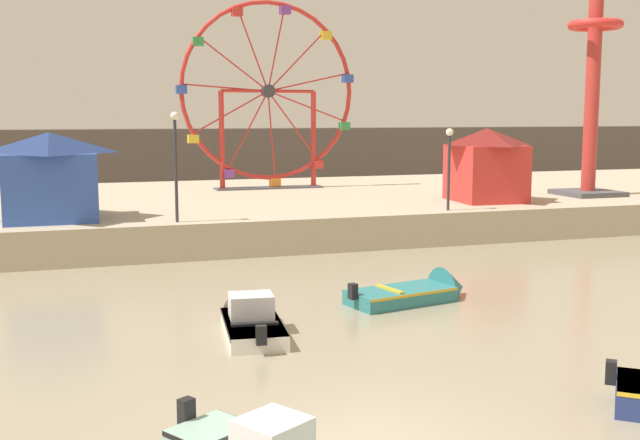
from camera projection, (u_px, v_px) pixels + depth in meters
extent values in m
cube|color=#B7A88E|center=(165.00, 212.00, 37.91)|extent=(110.00, 19.20, 1.40)
cube|color=#564C47|center=(130.00, 159.00, 56.43)|extent=(140.00, 3.00, 4.40)
cube|color=black|center=(611.00, 372.00, 14.57)|extent=(0.31, 0.31, 0.44)
cube|color=teal|center=(400.00, 296.00, 22.54)|extent=(3.32, 2.06, 0.43)
cube|color=gold|center=(400.00, 290.00, 22.52)|extent=(3.29, 2.08, 0.08)
cone|color=teal|center=(452.00, 288.00, 23.52)|extent=(1.12, 1.52, 1.37)
cube|color=black|center=(353.00, 291.00, 21.68)|extent=(0.25, 0.28, 0.44)
cube|color=gold|center=(390.00, 289.00, 22.32)|extent=(0.42, 1.23, 0.06)
cube|color=black|center=(186.00, 412.00, 12.68)|extent=(0.31, 0.29, 0.44)
cube|color=silver|center=(272.00, 435.00, 11.39)|extent=(1.25, 1.24, 0.51)
cube|color=black|center=(238.00, 436.00, 11.90)|extent=(0.93, 0.64, 0.06)
cube|color=silver|center=(253.00, 329.00, 19.16)|extent=(1.70, 3.20, 0.38)
cube|color=black|center=(253.00, 323.00, 19.14)|extent=(1.72, 3.17, 0.08)
cone|color=silver|center=(245.00, 310.00, 21.04)|extent=(1.38, 0.99, 1.29)
cube|color=black|center=(261.00, 335.00, 17.54)|extent=(0.26, 0.23, 0.44)
cube|color=silver|center=(251.00, 306.00, 19.47)|extent=(1.18, 1.04, 0.59)
cube|color=black|center=(255.00, 324.00, 18.76)|extent=(1.16, 0.29, 0.06)
torus|color=red|center=(268.00, 91.00, 42.02)|extent=(9.62, 0.24, 9.62)
cylinder|color=#38383D|center=(268.00, 91.00, 42.02)|extent=(0.70, 0.50, 0.70)
cylinder|color=red|center=(253.00, 49.00, 41.47)|extent=(1.73, 0.08, 4.42)
cube|color=red|center=(237.00, 12.00, 40.95)|extent=(0.56, 0.48, 0.44)
cylinder|color=red|center=(233.00, 64.00, 41.25)|extent=(3.81, 0.08, 2.86)
cube|color=#33934C|center=(198.00, 42.00, 40.51)|extent=(0.56, 0.48, 0.44)
cylinder|color=red|center=(225.00, 88.00, 41.27)|extent=(4.68, 0.08, 0.40)
cube|color=#3356B7|center=(181.00, 89.00, 40.56)|extent=(0.56, 0.48, 0.44)
cylinder|color=red|center=(231.00, 112.00, 41.53)|extent=(4.15, 0.08, 2.33)
cube|color=yellow|center=(193.00, 139.00, 41.09)|extent=(0.56, 0.48, 0.44)
cylinder|color=red|center=(248.00, 130.00, 41.95)|extent=(2.30, 0.08, 4.16)
cube|color=purple|center=(229.00, 173.00, 41.92)|extent=(0.56, 0.48, 0.44)
cylinder|color=red|center=(272.00, 134.00, 42.39)|extent=(0.43, 0.08, 4.68)
cube|color=orange|center=(275.00, 182.00, 42.79)|extent=(0.56, 0.48, 0.44)
cylinder|color=red|center=(293.00, 126.00, 42.71)|extent=(2.89, 0.08, 3.79)
cube|color=red|center=(318.00, 164.00, 43.43)|extent=(0.56, 0.48, 0.44)
cylinder|color=red|center=(307.00, 106.00, 42.81)|extent=(4.43, 0.08, 1.70)
cube|color=#33934C|center=(344.00, 126.00, 43.64)|extent=(0.56, 0.48, 0.44)
cylinder|color=red|center=(308.00, 82.00, 42.66)|extent=(4.60, 0.08, 1.09)
cube|color=#3356B7|center=(347.00, 79.00, 43.34)|extent=(0.56, 0.48, 0.44)
cylinder|color=red|center=(297.00, 60.00, 42.30)|extent=(3.36, 0.08, 3.38)
cube|color=yellow|center=(326.00, 35.00, 42.63)|extent=(0.56, 0.48, 0.44)
cylinder|color=red|center=(276.00, 48.00, 41.86)|extent=(1.06, 0.08, 4.60)
cube|color=purple|center=(285.00, 10.00, 41.74)|extent=(0.56, 0.48, 0.44)
cylinder|color=red|center=(222.00, 141.00, 41.57)|extent=(0.28, 0.28, 5.29)
cylinder|color=red|center=(313.00, 140.00, 43.17)|extent=(0.28, 0.28, 5.29)
cylinder|color=red|center=(268.00, 91.00, 42.02)|extent=(5.16, 0.18, 0.18)
cube|color=#4C4C51|center=(269.00, 188.00, 42.72)|extent=(5.96, 1.20, 0.08)
cylinder|color=#BC332D|center=(595.00, 36.00, 38.05)|extent=(0.70, 0.70, 15.73)
torus|color=red|center=(595.00, 25.00, 37.98)|extent=(2.64, 2.64, 0.44)
cube|color=#4C4C51|center=(588.00, 193.00, 39.09)|extent=(2.80, 2.80, 0.24)
cube|color=#3356B7|center=(51.00, 186.00, 29.87)|extent=(3.39, 3.55, 2.59)
pyramid|color=navy|center=(49.00, 143.00, 29.64)|extent=(3.73, 3.91, 0.80)
cube|color=red|center=(486.00, 173.00, 36.32)|extent=(3.12, 3.46, 2.63)
pyramid|color=maroon|center=(487.00, 137.00, 36.09)|extent=(3.43, 3.81, 0.80)
cylinder|color=#2D2D33|center=(176.00, 171.00, 29.10)|extent=(0.12, 0.12, 3.84)
sphere|color=#F2EACC|center=(175.00, 116.00, 28.82)|extent=(0.32, 0.32, 0.32)
cylinder|color=#2D2D33|center=(449.00, 173.00, 32.77)|extent=(0.12, 0.12, 3.16)
sphere|color=#F2EACC|center=(450.00, 132.00, 32.54)|extent=(0.32, 0.32, 0.32)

